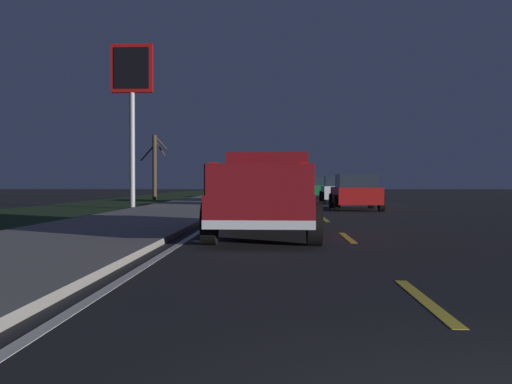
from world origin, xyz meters
name	(u,v)px	position (x,y,z in m)	size (l,w,h in m)	color
ground	(309,207)	(27.00, 0.00, 0.00)	(144.00, 144.00, 0.00)	black
sidewalk_shoulder	(193,205)	(27.00, 5.70, 0.06)	(108.00, 4.00, 0.12)	gray
grass_verge	(93,206)	(27.00, 10.70, 0.00)	(108.00, 6.00, 0.01)	#1E3819
lane_markings	(258,205)	(29.00, 2.55, 0.00)	(108.00, 3.54, 0.01)	yellow
pickup_truck	(267,195)	(11.31, 1.74, 0.91)	(5.48, 2.39, 1.87)	maroon
sedan_blue	(274,189)	(31.50, 1.72, 0.78)	(4.43, 2.08, 1.54)	navy
sedan_red	(355,192)	(23.85, -1.84, 0.78)	(4.42, 2.06, 1.54)	maroon
sedan_white	(339,190)	(31.38, -1.88, 0.78)	(4.45, 2.11, 1.54)	silver
sedan_green	(322,188)	(41.69, -1.70, 0.78)	(4.44, 2.09, 1.54)	#14592D
gas_price_sign	(132,84)	(24.76, 8.15, 5.64)	(0.27, 1.90, 7.47)	#99999E
bare_tree_far	(155,165)	(37.89, 9.89, 2.34)	(0.98, 1.97, 4.38)	#423323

